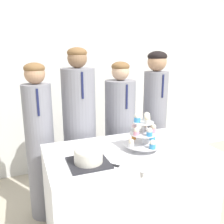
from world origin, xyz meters
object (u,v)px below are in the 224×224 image
(student_0, at_px, (40,146))
(student_1, at_px, (80,137))
(student_2, at_px, (120,137))
(student_3, at_px, (154,125))
(cake_knife, at_px, (120,167))
(cupcake_stand, at_px, (144,132))
(round_cake, at_px, (88,155))

(student_0, distance_m, student_1, 0.36)
(student_2, height_order, student_3, student_3)
(cake_knife, xyz_separation_m, student_1, (-0.07, 0.80, -0.06))
(cake_knife, xyz_separation_m, student_0, (-0.42, 0.80, -0.10))
(cake_knife, bearing_deg, student_2, 115.28)
(student_0, bearing_deg, student_1, 0.00)
(cupcake_stand, bearing_deg, student_0, 139.51)
(student_0, bearing_deg, round_cake, -69.54)
(student_0, bearing_deg, student_3, 0.00)
(student_0, relative_size, student_2, 1.00)
(cake_knife, relative_size, cupcake_stand, 0.75)
(cupcake_stand, xyz_separation_m, student_1, (-0.34, 0.59, -0.19))
(cupcake_stand, distance_m, student_2, 0.65)
(student_2, bearing_deg, cupcake_stand, -96.20)
(student_1, relative_size, student_3, 1.02)
(cake_knife, relative_size, student_1, 0.14)
(round_cake, bearing_deg, student_1, 81.13)
(cake_knife, relative_size, student_3, 0.14)
(round_cake, distance_m, student_0, 0.74)
(student_3, bearing_deg, cake_knife, -132.25)
(student_3, bearing_deg, round_cake, -143.02)
(cupcake_stand, bearing_deg, student_2, 83.80)
(student_0, height_order, student_3, student_3)
(cake_knife, height_order, cupcake_stand, cupcake_stand)
(cake_knife, height_order, student_1, student_1)
(student_1, relative_size, student_2, 1.09)
(round_cake, distance_m, student_2, 0.86)
(cake_knife, height_order, student_2, student_2)
(round_cake, relative_size, student_1, 0.17)
(student_0, xyz_separation_m, student_1, (0.36, 0.00, 0.04))
(cake_knife, distance_m, student_1, 0.80)
(round_cake, xyz_separation_m, cake_knife, (0.17, -0.12, -0.06))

